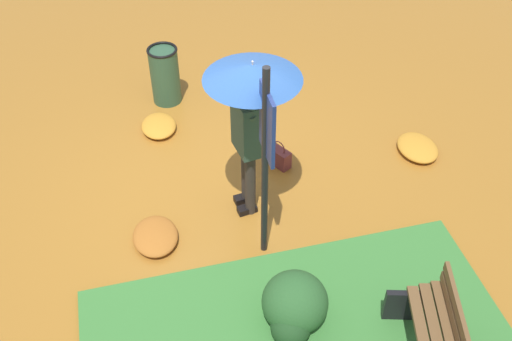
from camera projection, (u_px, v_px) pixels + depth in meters
name	position (u px, v px, depth m)	size (l,w,h in m)	color
ground_plane	(220.00, 197.00, 7.03)	(18.00, 18.00, 0.00)	#9E6623
person_with_umbrella	(250.00, 101.00, 5.83)	(0.96, 0.96, 2.04)	#2D2823
info_sign_post	(266.00, 146.00, 5.48)	(0.44, 0.07, 2.30)	black
handbag	(279.00, 157.00, 7.37)	(0.33, 0.27, 0.37)	brown
trash_bin	(165.00, 75.00, 8.20)	(0.42, 0.42, 0.83)	#2D5138
shrub_cluster	(294.00, 307.00, 5.58)	(0.70, 0.63, 0.57)	#285628
leaf_pile_near_person	(418.00, 148.00, 7.60)	(0.62, 0.49, 0.14)	#C68428
leaf_pile_by_bench	(155.00, 236.00, 6.49)	(0.61, 0.49, 0.13)	#A86023
leaf_pile_far_path	(159.00, 126.00, 7.94)	(0.57, 0.46, 0.13)	#C68428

